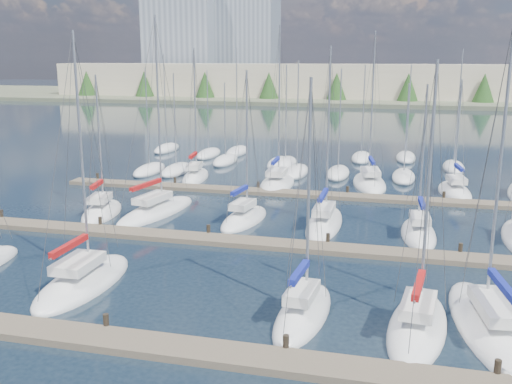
% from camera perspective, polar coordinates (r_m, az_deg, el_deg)
% --- Properties ---
extents(ground, '(400.00, 400.00, 0.00)m').
position_cam_1_polar(ground, '(79.03, 8.09, 4.64)').
color(ground, '#1A2835').
rests_on(ground, ground).
extents(dock_near, '(44.00, 1.93, 1.10)m').
position_cam_1_polar(dock_near, '(24.23, -7.10, -15.37)').
color(dock_near, '#6B5E4C').
rests_on(dock_near, ground).
extents(dock_mid, '(44.00, 1.93, 1.10)m').
position_cam_1_polar(dock_mid, '(36.56, 0.76, -5.17)').
color(dock_mid, '#6B5E4C').
rests_on(dock_mid, ground).
extents(dock_far, '(44.00, 1.93, 1.10)m').
position_cam_1_polar(dock_far, '(49.78, 4.45, -0.19)').
color(dock_far, '#6B5E4C').
rests_on(dock_far, ground).
extents(sailboat_c, '(3.14, 8.31, 13.79)m').
position_cam_1_polar(sailboat_c, '(31.86, -16.87, -8.57)').
color(sailboat_c, white).
rests_on(sailboat_c, ground).
extents(sailboat_n, '(3.26, 7.56, 13.36)m').
position_cam_1_polar(sailboat_n, '(56.86, -6.07, 1.53)').
color(sailboat_n, white).
rests_on(sailboat_n, ground).
extents(sailboat_o, '(3.30, 8.35, 15.32)m').
position_cam_1_polar(sailboat_o, '(53.75, 2.14, 0.89)').
color(sailboat_o, white).
rests_on(sailboat_o, ground).
extents(sailboat_j, '(3.21, 6.98, 11.62)m').
position_cam_1_polar(sailboat_j, '(41.88, -1.19, -2.70)').
color(sailboat_j, white).
rests_on(sailboat_j, ground).
extents(sailboat_h, '(3.76, 6.86, 11.26)m').
position_cam_1_polar(sailboat_h, '(45.32, -15.16, -1.94)').
color(sailboat_h, white).
rests_on(sailboat_h, ground).
extents(sailboat_k, '(2.44, 8.74, 13.27)m').
position_cam_1_polar(sailboat_k, '(41.09, 6.85, -3.12)').
color(sailboat_k, white).
rests_on(sailboat_k, ground).
extents(sailboat_f, '(4.20, 10.40, 14.21)m').
position_cam_1_polar(sailboat_f, '(27.84, 22.39, -12.31)').
color(sailboat_f, white).
rests_on(sailboat_f, ground).
extents(sailboat_p, '(4.28, 9.19, 14.84)m').
position_cam_1_polar(sailboat_p, '(54.95, 11.27, 0.91)').
color(sailboat_p, white).
rests_on(sailboat_p, ground).
extents(sailboat_q, '(3.35, 7.43, 10.68)m').
position_cam_1_polar(sailboat_q, '(53.35, 19.24, 0.04)').
color(sailboat_q, white).
rests_on(sailboat_q, ground).
extents(sailboat_l, '(2.64, 7.03, 10.82)m').
position_cam_1_polar(sailboat_l, '(40.02, 15.93, -4.00)').
color(sailboat_l, white).
rests_on(sailboat_l, ground).
extents(sailboat_e, '(3.44, 7.97, 12.43)m').
position_cam_1_polar(sailboat_e, '(26.78, 15.85, -12.80)').
color(sailboat_e, white).
rests_on(sailboat_e, ground).
extents(sailboat_d, '(2.75, 7.10, 11.67)m').
position_cam_1_polar(sailboat_d, '(27.09, 4.73, -11.98)').
color(sailboat_d, white).
rests_on(sailboat_d, ground).
extents(sailboat_i, '(4.40, 9.95, 15.48)m').
position_cam_1_polar(sailboat_i, '(44.61, -9.92, -1.90)').
color(sailboat_i, white).
rests_on(sailboat_i, ground).
extents(distant_boats, '(36.93, 20.75, 13.30)m').
position_cam_1_polar(distant_boats, '(63.76, 2.66, 2.95)').
color(distant_boats, '#9EA0A5').
rests_on(distant_boats, ground).
extents(shoreline, '(400.00, 60.00, 38.00)m').
position_cam_1_polar(shoreline, '(168.91, 6.88, 11.76)').
color(shoreline, '#666B51').
rests_on(shoreline, ground).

